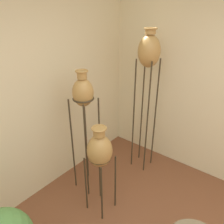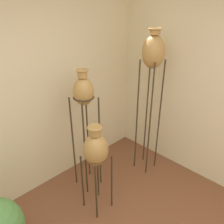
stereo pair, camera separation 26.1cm
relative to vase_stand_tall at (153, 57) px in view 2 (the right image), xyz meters
The scene contains 3 objects.
vase_stand_tall is the anchor object (origin of this frame).
vase_stand_medium 0.99m from the vase_stand_tall, 158.18° to the left, with size 0.26×0.26×1.63m.
vase_stand_short 1.34m from the vase_stand_tall, behind, with size 0.28×0.28×1.13m.
Camera 2 is at (-0.62, -0.27, 2.24)m, focal length 35.00 mm.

